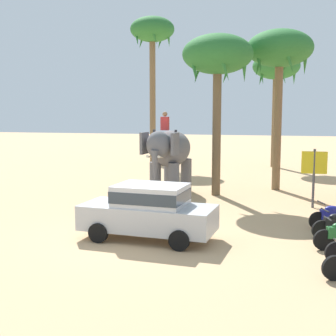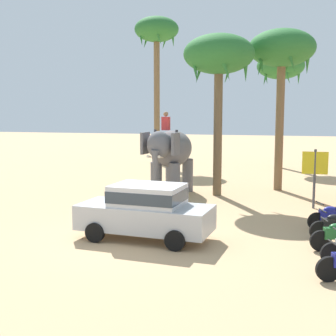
{
  "view_description": "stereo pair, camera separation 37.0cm",
  "coord_description": "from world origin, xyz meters",
  "views": [
    {
      "loc": [
        4.03,
        -13.04,
        3.96
      ],
      "look_at": [
        -0.26,
        5.08,
        1.6
      ],
      "focal_mm": 49.18,
      "sensor_mm": 36.0,
      "label": 1
    },
    {
      "loc": [
        4.39,
        -12.95,
        3.96
      ],
      "look_at": [
        -0.26,
        5.08,
        1.6
      ],
      "focal_mm": 49.18,
      "sensor_mm": 36.0,
      "label": 2
    }
  ],
  "objects": [
    {
      "name": "palm_tree_behind_elephant",
      "position": [
        3.87,
        19.65,
        6.7
      ],
      "size": [
        3.2,
        3.2,
        7.82
      ],
      "color": "brown",
      "rests_on": "ground"
    },
    {
      "name": "palm_tree_near_hut",
      "position": [
        4.05,
        10.27,
        6.69
      ],
      "size": [
        3.2,
        3.2,
        7.81
      ],
      "color": "brown",
      "rests_on": "ground"
    },
    {
      "name": "motorcycle_far_in_row",
      "position": [
        6.0,
        2.82,
        0.46
      ],
      "size": [
        1.73,
        0.79,
        0.94
      ],
      "color": "black",
      "rests_on": "ground"
    },
    {
      "name": "palm_tree_far_back",
      "position": [
        -4.94,
        19.96,
        9.3
      ],
      "size": [
        3.2,
        3.2,
        10.64
      ],
      "color": "brown",
      "rests_on": "ground"
    },
    {
      "name": "elephant_with_mahout",
      "position": [
        -0.79,
        7.65,
        1.99
      ],
      "size": [
        1.98,
        3.96,
        3.88
      ],
      "color": "slate",
      "rests_on": "ground"
    },
    {
      "name": "palm_tree_left_of_road",
      "position": [
        1.33,
        8.09,
        6.27
      ],
      "size": [
        3.2,
        3.2,
        7.36
      ],
      "color": "brown",
      "rests_on": "ground"
    },
    {
      "name": "car_sedan_foreground",
      "position": [
        0.29,
        0.25,
        0.93
      ],
      "size": [
        4.24,
        2.16,
        1.7
      ],
      "color": "#B7BABF",
      "rests_on": "ground"
    },
    {
      "name": "signboard_yellow",
      "position": [
        5.54,
        6.2,
        1.69
      ],
      "size": [
        1.0,
        0.1,
        2.4
      ],
      "color": "#4C4C51",
      "rests_on": "ground"
    },
    {
      "name": "ground_plane",
      "position": [
        0.0,
        0.0,
        0.0
      ],
      "size": [
        120.0,
        120.0,
        0.0
      ],
      "primitive_type": "plane",
      "color": "tan"
    }
  ]
}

